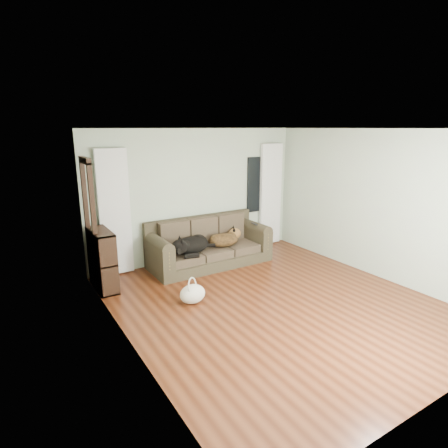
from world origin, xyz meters
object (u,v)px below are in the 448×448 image
sofa (210,242)px  dog_black_lab (190,246)px  bookshelf (102,260)px  dog_shepherd (225,239)px  tote_bag (193,293)px

sofa → dog_black_lab: bearing=-167.7°
dog_black_lab → bookshelf: bookshelf is taller
dog_shepherd → bookshelf: bearing=6.6°
sofa → bookshelf: size_ratio=2.36×
sofa → bookshelf: bookshelf is taller
sofa → tote_bag: sofa is taller
dog_black_lab → bookshelf: size_ratio=0.72×
dog_black_lab → sofa: bearing=4.0°
tote_bag → bookshelf: size_ratio=0.40×
sofa → tote_bag: bearing=-129.0°
dog_shepherd → bookshelf: 2.36m
tote_bag → bookshelf: bookshelf is taller
bookshelf → tote_bag: bearing=-50.1°
bookshelf → sofa: bearing=2.7°
dog_shepherd → tote_bag: (-1.35, -1.25, -0.33)m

